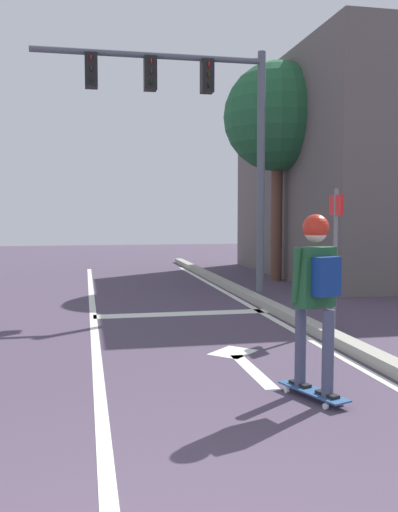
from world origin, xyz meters
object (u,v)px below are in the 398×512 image
Objects in this scene: skateboard at (313,392)px; roadside_tree at (278,118)px; traffic_signal_mast at (195,112)px; skater at (316,280)px; street_sign_post at (335,237)px.

roadside_tree is (2.85, 9.24, 4.17)m from skateboard.
skateboard is 7.27m from traffic_signal_mast.
skateboard is 0.49× the size of skater.
skateboard is at bearing -107.17° from roadside_tree.
roadside_tree is (1.25, 6.25, 2.84)m from street_sign_post.
skater reaches higher than skateboard.
street_sign_post is (1.51, -3.27, -2.37)m from traffic_signal_mast.
skateboard is at bearing -90.83° from traffic_signal_mast.
skateboard is 0.14× the size of roadside_tree.
skater is 0.78× the size of street_sign_post.
roadside_tree reaches higher than skateboard.
skater is at bearing -107.11° from roadside_tree.
street_sign_post is 6.98m from roadside_tree.
street_sign_post is 0.38× the size of roadside_tree.
traffic_signal_mast is (0.09, 6.27, 2.63)m from skater.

